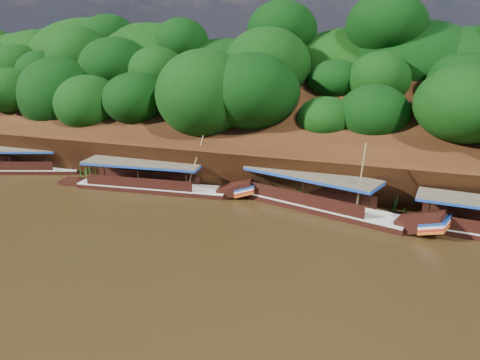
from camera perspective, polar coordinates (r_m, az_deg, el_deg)
The scene contains 6 objects.
ground at distance 29.21m, azimuth 2.48°, elevation -8.42°, with size 160.00×160.00×0.00m, color black.
riverbank at distance 49.71m, azimuth 10.20°, elevation 4.52°, with size 120.00×30.06×19.40m.
boat_1 at distance 35.41m, azimuth 10.82°, elevation -2.90°, with size 15.75×6.67×6.30m.
boat_2 at distance 40.01m, azimuth -9.58°, elevation -0.57°, with size 15.55×3.58×5.34m.
boat_3 at distance 49.25m, azimuth -24.28°, elevation 1.49°, with size 13.02×6.09×2.78m.
reeds at distance 38.24m, azimuth 2.40°, elevation -0.72°, with size 51.21×2.57×2.06m.
Camera 1 is at (7.52, -25.21, 12.69)m, focal length 35.00 mm.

